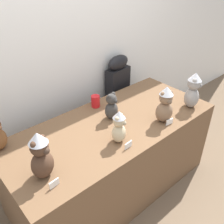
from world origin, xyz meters
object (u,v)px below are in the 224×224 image
Objects in this scene: instrument_case at (118,100)px; teddy_bear_charcoal at (111,107)px; teddy_bear_ash at (193,91)px; display_table at (112,157)px; teddy_bear_cocoa at (41,156)px; party_cup_red at (96,101)px; teddy_bear_sand at (119,127)px; teddy_bear_mocha at (165,105)px.

instrument_case reaches higher than teddy_bear_charcoal.
teddy_bear_ash is at bearing -39.87° from teddy_bear_charcoal.
instrument_case reaches higher than display_table.
display_table is 5.47× the size of teddy_bear_ash.
party_cup_red is (0.77, 0.45, -0.11)m from teddy_bear_cocoa.
teddy_bear_ash reaches higher than party_cup_red.
teddy_bear_ash is (1.43, -0.13, -0.00)m from teddy_bear_cocoa.
teddy_bear_ash reaches higher than display_table.
teddy_bear_sand is (0.59, -0.06, -0.04)m from teddy_bear_cocoa.
teddy_bear_mocha is 1.35× the size of teddy_bear_charcoal.
teddy_bear_ash is at bearing -83.28° from instrument_case.
teddy_bear_ash reaches higher than teddy_bear_mocha.
display_table is 0.55m from teddy_bear_sand.
teddy_bear_cocoa is at bearing -169.82° from teddy_bear_mocha.
teddy_bear_sand is at bearing -118.13° from display_table.
party_cup_red is at bearing 48.17° from teddy_bear_sand.
teddy_bear_charcoal is (-0.50, -0.46, 0.33)m from instrument_case.
teddy_bear_sand is at bearing -109.27° from party_cup_red.
teddy_bear_charcoal is at bearing 124.17° from teddy_bear_ash.
teddy_bear_mocha is 2.97× the size of party_cup_red.
display_table is 0.69m from teddy_bear_mocha.
teddy_bear_mocha reaches higher than display_table.
teddy_bear_ash is (0.37, -0.01, 0.01)m from teddy_bear_mocha.
instrument_case is at bearing 92.20° from teddy_bear_mocha.
teddy_bear_cocoa reaches higher than teddy_bear_mocha.
teddy_bear_mocha is at bearing -63.27° from party_cup_red.
party_cup_red is at bearing -160.82° from instrument_case.
display_table is 5.41× the size of teddy_bear_cocoa.
instrument_case is 1.05m from teddy_bear_sand.
teddy_bear_charcoal is at bearing -142.66° from instrument_case.
teddy_bear_charcoal is at bearing -93.52° from party_cup_red.
teddy_bear_cocoa is 1.28× the size of teddy_bear_sand.
teddy_bear_sand is at bearing -27.85° from teddy_bear_cocoa.
teddy_bear_charcoal is (-0.30, 0.32, -0.05)m from teddy_bear_mocha.
display_table is at bearing -10.87° from teddy_bear_cocoa.
teddy_bear_cocoa is at bearing 145.75° from teddy_bear_ash.
party_cup_red is (-0.28, 0.56, -0.10)m from teddy_bear_mocha.
teddy_bear_mocha is at bearing -35.17° from display_table.
instrument_case is 3.11× the size of teddy_bear_cocoa.
party_cup_red is (0.01, 0.24, -0.06)m from teddy_bear_charcoal.
teddy_bear_sand is 2.44× the size of party_cup_red.
teddy_bear_cocoa is (-1.25, -0.68, 0.38)m from instrument_case.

